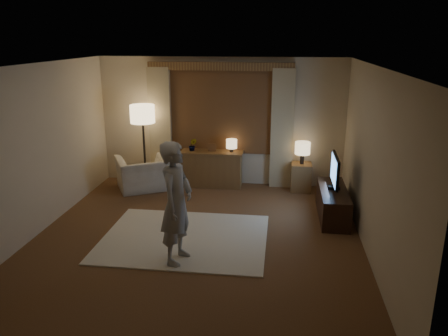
% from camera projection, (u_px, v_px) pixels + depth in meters
% --- Properties ---
extents(room, '(5.04, 5.54, 2.64)m').
position_uv_depth(room, '(201.00, 147.00, 6.79)').
color(room, brown).
rests_on(room, ground).
extents(rug, '(2.50, 2.00, 0.02)m').
position_uv_depth(rug, '(185.00, 238.00, 6.72)').
color(rug, beige).
rests_on(rug, floor).
extents(sideboard, '(1.20, 0.40, 0.70)m').
position_uv_depth(sideboard, '(212.00, 170.00, 8.98)').
color(sideboard, brown).
rests_on(sideboard, floor).
extents(picture_frame, '(0.16, 0.02, 0.20)m').
position_uv_depth(picture_frame, '(212.00, 148.00, 8.85)').
color(picture_frame, brown).
rests_on(picture_frame, sideboard).
extents(plant, '(0.17, 0.13, 0.30)m').
position_uv_depth(plant, '(193.00, 145.00, 8.89)').
color(plant, '#999999').
rests_on(plant, sideboard).
extents(table_lamp_sideboard, '(0.22, 0.22, 0.30)m').
position_uv_depth(table_lamp_sideboard, '(232.00, 144.00, 8.78)').
color(table_lamp_sideboard, black).
rests_on(table_lamp_sideboard, sideboard).
extents(floor_lamp, '(0.49, 0.49, 1.68)m').
position_uv_depth(floor_lamp, '(143.00, 118.00, 8.69)').
color(floor_lamp, black).
rests_on(floor_lamp, floor).
extents(armchair, '(1.32, 1.27, 0.66)m').
position_uv_depth(armchair, '(144.00, 174.00, 8.80)').
color(armchair, beige).
rests_on(armchair, floor).
extents(side_table, '(0.40, 0.40, 0.56)m').
position_uv_depth(side_table, '(301.00, 177.00, 8.73)').
color(side_table, brown).
rests_on(side_table, floor).
extents(table_lamp_side, '(0.30, 0.30, 0.44)m').
position_uv_depth(table_lamp_side, '(303.00, 149.00, 8.56)').
color(table_lamp_side, black).
rests_on(table_lamp_side, side_table).
extents(tv_stand, '(0.45, 1.40, 0.50)m').
position_uv_depth(tv_stand, '(333.00, 203.00, 7.46)').
color(tv_stand, black).
rests_on(tv_stand, floor).
extents(tv, '(0.20, 0.82, 0.59)m').
position_uv_depth(tv, '(335.00, 171.00, 7.29)').
color(tv, black).
rests_on(tv, tv_stand).
extents(person, '(0.51, 0.68, 1.68)m').
position_uv_depth(person, '(176.00, 203.00, 5.80)').
color(person, '#9D9991').
rests_on(person, rug).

